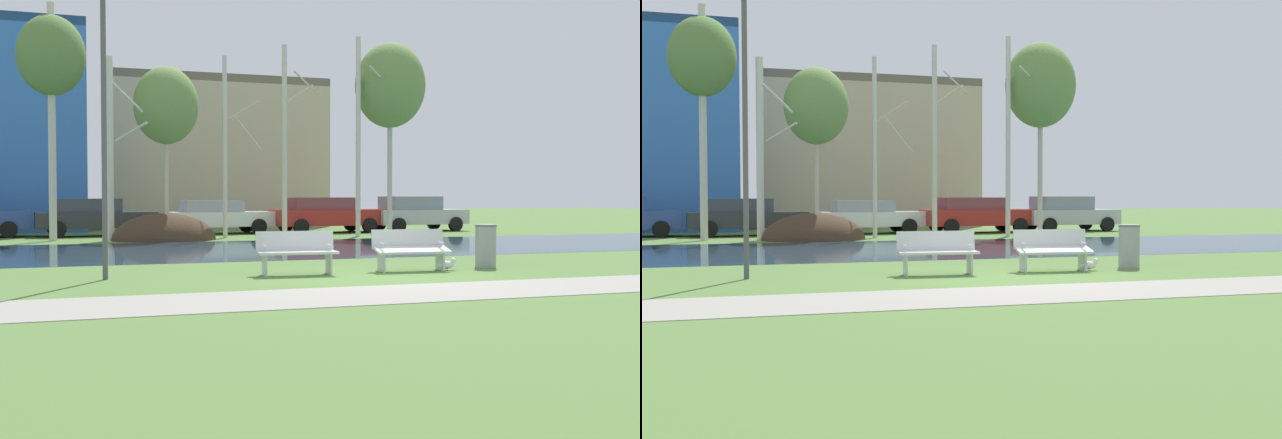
% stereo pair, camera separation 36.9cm
% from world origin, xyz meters
% --- Properties ---
extents(ground_plane, '(120.00, 120.00, 0.00)m').
position_xyz_m(ground_plane, '(0.00, 10.00, 0.00)').
color(ground_plane, '#517538').
extents(paved_path_strip, '(60.00, 2.11, 0.01)m').
position_xyz_m(paved_path_strip, '(0.00, -2.18, 0.01)').
color(paved_path_strip, gray).
rests_on(paved_path_strip, ground).
extents(river_band, '(80.00, 8.00, 0.01)m').
position_xyz_m(river_band, '(0.00, 8.26, 0.00)').
color(river_band, '#284256').
rests_on(river_band, ground).
extents(soil_mound, '(3.68, 2.88, 1.94)m').
position_xyz_m(soil_mound, '(-2.51, 13.64, 0.00)').
color(soil_mound, '#423021').
rests_on(soil_mound, ground).
extents(bench_left, '(1.64, 0.69, 0.87)m').
position_xyz_m(bench_left, '(-1.24, 1.07, 0.47)').
color(bench_left, silver).
rests_on(bench_left, ground).
extents(bench_right, '(1.64, 0.69, 0.87)m').
position_xyz_m(bench_right, '(1.26, 1.07, 0.47)').
color(bench_right, silver).
rests_on(bench_right, ground).
extents(trash_bin, '(0.48, 0.48, 0.95)m').
position_xyz_m(trash_bin, '(3.15, 1.23, 0.49)').
color(trash_bin, gray).
rests_on(trash_bin, ground).
extents(seagull, '(0.46, 0.17, 0.27)m').
position_xyz_m(seagull, '(2.03, 0.90, 0.13)').
color(seagull, white).
rests_on(seagull, ground).
extents(streetlamp, '(0.32, 0.32, 5.80)m').
position_xyz_m(streetlamp, '(-4.92, 1.37, 3.83)').
color(streetlamp, '#4C4C51').
rests_on(streetlamp, ground).
extents(birch_far_left, '(2.33, 2.33, 8.30)m').
position_xyz_m(birch_far_left, '(-6.28, 14.32, 6.40)').
color(birch_far_left, beige).
rests_on(birch_far_left, ground).
extents(birch_left, '(1.43, 2.44, 6.48)m').
position_xyz_m(birch_left, '(-4.32, 13.83, 3.31)').
color(birch_left, beige).
rests_on(birch_left, ground).
extents(birch_center_left, '(2.41, 2.41, 6.41)m').
position_xyz_m(birch_center_left, '(-2.28, 14.92, 4.95)').
color(birch_center_left, '#BCB7A8').
rests_on(birch_center_left, ground).
extents(birch_center, '(1.53, 2.71, 6.81)m').
position_xyz_m(birch_center, '(-0.14, 14.28, 3.47)').
color(birch_center, beige).
rests_on(birch_center, ground).
extents(birch_center_right, '(1.47, 2.49, 7.54)m').
position_xyz_m(birch_center_right, '(2.37, 15.03, 3.88)').
color(birch_center_right, beige).
rests_on(birch_center_right, ground).
extents(birch_right, '(1.36, 2.31, 7.76)m').
position_xyz_m(birch_right, '(4.99, 13.75, 3.99)').
color(birch_right, beige).
rests_on(birch_right, ground).
extents(birch_far_right, '(2.83, 2.83, 7.72)m').
position_xyz_m(birch_far_right, '(6.51, 14.24, 6.00)').
color(birch_far_right, '#BCB7A8').
rests_on(birch_far_right, ground).
extents(parked_sedan_second_dark, '(4.69, 2.33, 1.48)m').
position_xyz_m(parked_sedan_second_dark, '(-4.87, 17.23, 0.78)').
color(parked_sedan_second_dark, '#282B30').
rests_on(parked_sedan_second_dark, ground).
extents(parked_hatch_third_white, '(4.46, 2.26, 1.40)m').
position_xyz_m(parked_hatch_third_white, '(0.07, 17.34, 0.75)').
color(parked_hatch_third_white, silver).
rests_on(parked_hatch_third_white, ground).
extents(parked_wagon_fourth_red, '(4.91, 2.41, 1.52)m').
position_xyz_m(parked_wagon_fourth_red, '(4.65, 16.91, 0.80)').
color(parked_wagon_fourth_red, maroon).
rests_on(parked_wagon_fourth_red, ground).
extents(parked_suv_fifth_silver, '(4.52, 2.34, 1.56)m').
position_xyz_m(parked_suv_fifth_silver, '(8.96, 17.01, 0.81)').
color(parked_suv_fifth_silver, '#B2B5BC').
rests_on(parked_suv_fifth_silver, ground).
extents(building_beige_block, '(10.91, 6.11, 7.58)m').
position_xyz_m(building_beige_block, '(1.38, 25.68, 3.79)').
color(building_beige_block, '#BCAD8E').
rests_on(building_beige_block, ground).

